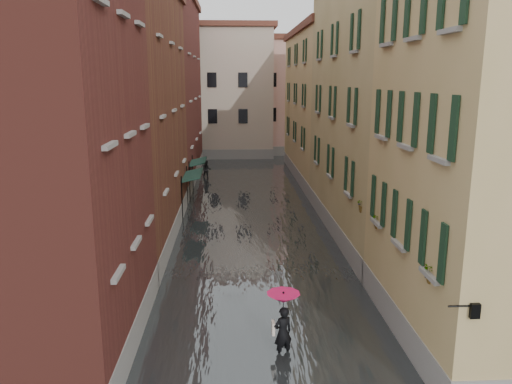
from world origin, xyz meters
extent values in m
plane|color=#515254|center=(0.00, 0.00, 0.00)|extent=(120.00, 120.00, 0.00)
cube|color=#3E4244|center=(0.00, 13.00, 0.10)|extent=(10.00, 60.00, 0.20)
cube|color=maroon|center=(-7.00, -2.00, 6.50)|extent=(6.00, 8.00, 13.00)
cube|color=brown|center=(-7.00, 9.00, 6.25)|extent=(6.00, 14.00, 12.50)
cube|color=maroon|center=(-7.00, 24.00, 7.00)|extent=(6.00, 16.00, 14.00)
cube|color=tan|center=(7.00, -2.00, 5.75)|extent=(6.00, 8.00, 11.50)
cube|color=tan|center=(7.00, 9.00, 6.50)|extent=(6.00, 14.00, 13.00)
cube|color=tan|center=(7.00, 24.00, 5.75)|extent=(6.00, 16.00, 11.50)
cube|color=#B1A58D|center=(-3.00, 38.00, 6.50)|extent=(12.00, 9.00, 13.00)
cube|color=#D29993|center=(6.00, 40.00, 6.00)|extent=(10.00, 9.00, 12.00)
cube|color=#163228|center=(-3.45, 13.00, 2.55)|extent=(1.09, 3.29, 0.31)
cylinder|color=black|center=(-3.95, 11.35, 1.40)|extent=(0.06, 0.06, 2.80)
cylinder|color=black|center=(-3.95, 14.64, 1.40)|extent=(0.06, 0.06, 2.80)
cube|color=#163228|center=(-3.45, 17.85, 2.55)|extent=(1.09, 2.74, 0.31)
cylinder|color=black|center=(-3.95, 16.48, 1.40)|extent=(0.06, 0.06, 2.80)
cylinder|color=black|center=(-3.95, 19.23, 1.40)|extent=(0.06, 0.06, 2.80)
cylinder|color=black|center=(4.05, -6.00, 3.10)|extent=(0.60, 0.05, 0.05)
cube|color=black|center=(4.35, -6.00, 3.00)|extent=(0.22, 0.22, 0.35)
cube|color=beige|center=(4.35, -6.00, 3.00)|extent=(0.14, 0.14, 0.24)
cube|color=brown|center=(4.12, -4.26, 3.15)|extent=(0.22, 0.85, 0.18)
imported|color=#265926|center=(4.12, -4.26, 3.57)|extent=(0.59, 0.51, 0.66)
cube|color=brown|center=(4.12, 0.58, 3.15)|extent=(0.22, 0.85, 0.18)
imported|color=#265926|center=(4.12, 0.58, 3.57)|extent=(0.59, 0.51, 0.66)
cube|color=brown|center=(4.12, 2.78, 3.15)|extent=(0.22, 0.85, 0.18)
imported|color=#265926|center=(4.12, 2.78, 3.57)|extent=(0.59, 0.51, 0.66)
imported|color=black|center=(0.36, -2.83, 0.81)|extent=(0.70, 0.59, 1.62)
cube|color=beige|center=(0.08, -2.78, 0.95)|extent=(0.08, 0.30, 0.38)
cylinder|color=black|center=(0.36, -2.83, 1.35)|extent=(0.02, 0.02, 1.00)
cone|color=#CE0D49|center=(0.36, -2.83, 1.92)|extent=(0.99, 0.99, 0.28)
imported|color=black|center=(-3.22, 24.30, 0.80)|extent=(0.81, 0.65, 1.60)
camera|label=1|loc=(-1.07, -16.15, 8.10)|focal=35.00mm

